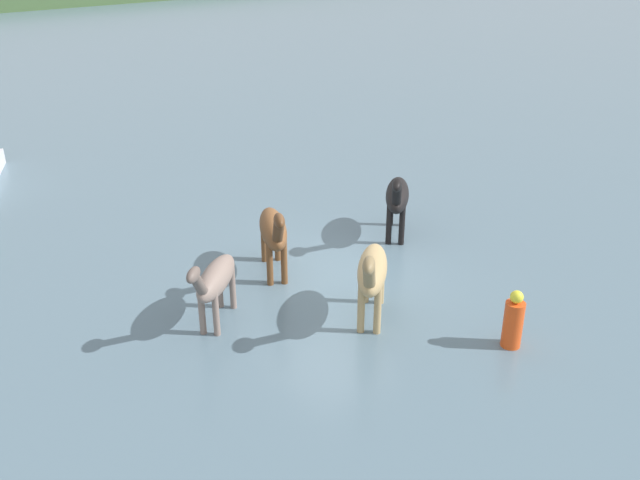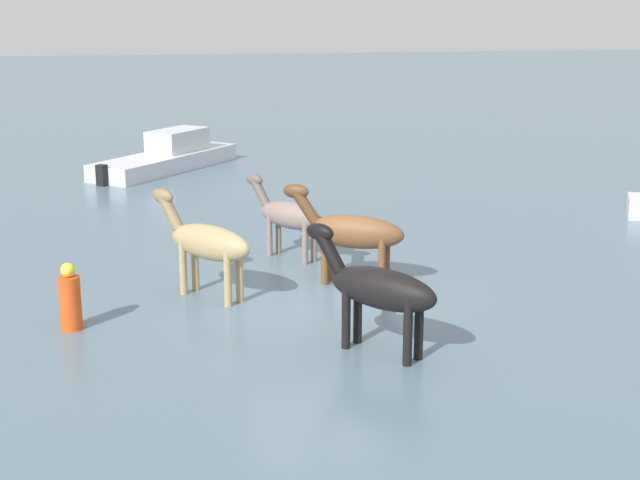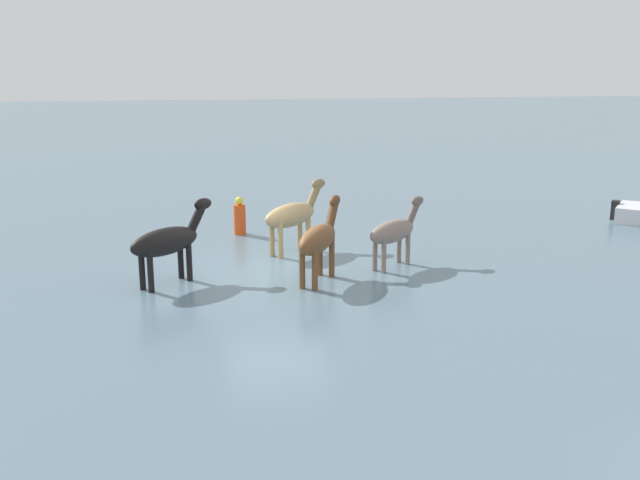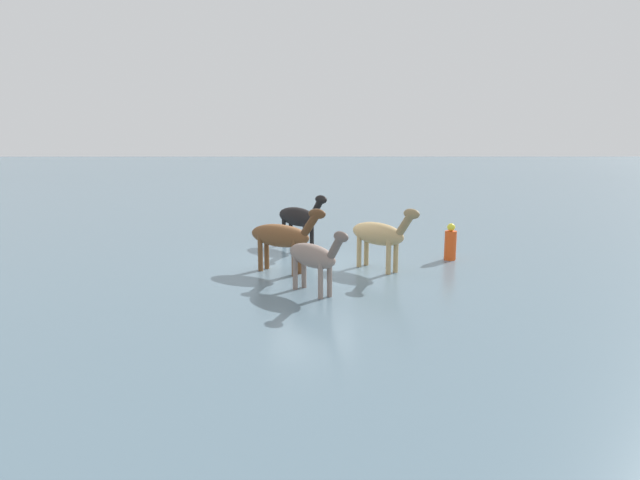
# 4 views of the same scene
# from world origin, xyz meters

# --- Properties ---
(ground_plane) EXTENTS (157.70, 157.70, 0.00)m
(ground_plane) POSITION_xyz_m (0.00, 0.00, 0.00)
(ground_plane) COLOR slate
(horse_gray_outer) EXTENTS (1.55, 2.28, 1.88)m
(horse_gray_outer) POSITION_xyz_m (-0.92, 0.82, 1.04)
(horse_gray_outer) COLOR brown
(horse_gray_outer) RESTS_ON ground_plane
(horse_chestnut_trailing) EXTENTS (2.07, 1.88, 1.88)m
(horse_chestnut_trailing) POSITION_xyz_m (-0.66, -1.92, 1.04)
(horse_chestnut_trailing) COLOR tan
(horse_chestnut_trailing) RESTS_ON ground_plane
(horse_dark_mare) EXTENTS (2.06, 1.89, 1.88)m
(horse_dark_mare) POSITION_xyz_m (2.56, 0.47, 1.04)
(horse_dark_mare) COLOR black
(horse_dark_mare) RESTS_ON ground_plane
(horse_rear_stallion) EXTENTS (1.90, 1.61, 1.68)m
(horse_rear_stallion) POSITION_xyz_m (-2.99, -0.07, 0.93)
(horse_rear_stallion) COLOR gray
(horse_rear_stallion) RESTS_ON ground_plane
(buoy_channel_marker) EXTENTS (0.36, 0.36, 1.14)m
(buoy_channel_marker) POSITION_xyz_m (0.64, -4.25, 0.51)
(buoy_channel_marker) COLOR #E54C19
(buoy_channel_marker) RESTS_ON ground_plane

